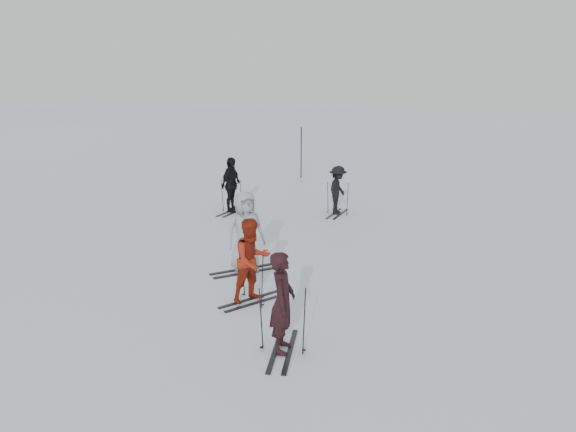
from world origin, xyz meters
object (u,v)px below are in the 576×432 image
Objects in this scene: skier_grey at (245,233)px; piste_marker at (301,153)px; skier_red at (252,262)px; skier_uphill_far at (338,191)px; skier_near_dark at (283,304)px; skier_uphill_left at (231,185)px.

piste_marker reaches higher than skier_grey.
skier_grey is (-0.94, 1.60, 0.08)m from skier_red.
skier_grey is 1.20× the size of skier_uphill_far.
skier_near_dark is 1.00× the size of skier_red.
skier_red reaches higher than skier_near_dark.
skier_uphill_far is at bearing 36.94° from skier_grey.
skier_grey reaches higher than skier_red.
skier_grey is at bearing -75.57° from piste_marker.
piste_marker reaches higher than skier_uphill_left.
skier_uphill_far is at bearing 34.06° from skier_red.
skier_red is 14.03m from piste_marker.
skier_uphill_far is 6.70m from piste_marker.
piste_marker is (-3.05, 11.85, 0.18)m from skier_grey.
skier_grey reaches higher than skier_uphill_left.
skier_grey is 6.13m from skier_uphill_far.
skier_uphill_left is at bearing 108.38° from skier_uphill_far.
skier_grey is at bearing 60.43° from skier_red.
skier_uphill_far is (3.41, 1.06, -0.12)m from skier_uphill_left.
skier_red is at bearing 24.16° from skier_near_dark.
skier_near_dark is 16.11m from piste_marker.
skier_grey is at bearing 20.40° from skier_near_dark.
skier_near_dark is 0.95× the size of skier_uphill_left.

